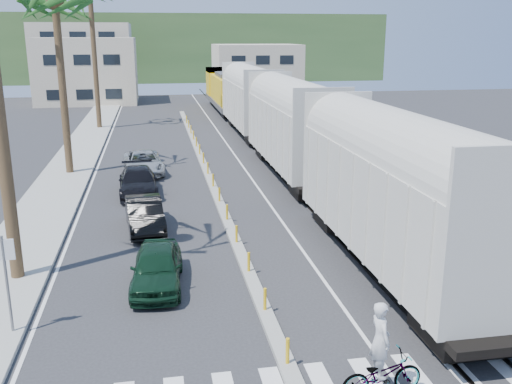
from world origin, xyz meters
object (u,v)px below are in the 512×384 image
car_second (145,214)px  cyclist (381,366)px  car_lead (157,267)px  street_sign (6,271)px

car_second → cyclist: (5.57, -13.13, 0.07)m
car_second → cyclist: 14.26m
car_lead → car_second: bearing=98.4°
street_sign → car_lead: bearing=32.5°
car_lead → car_second: car_second is taller
street_sign → car_lead: street_sign is taller
car_lead → cyclist: size_ratio=1.75×
car_second → car_lead: bearing=-91.0°
car_second → cyclist: size_ratio=1.82×
car_lead → car_second: 6.05m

